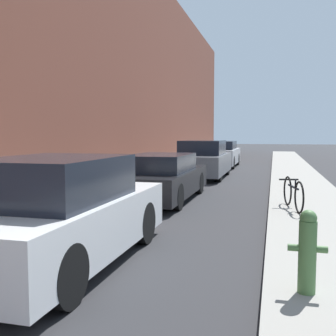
# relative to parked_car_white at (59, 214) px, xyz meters

# --- Properties ---
(ground_plane) EXTENTS (120.00, 120.00, 0.00)m
(ground_plane) POSITION_rel_parked_car_white_xyz_m (0.83, 9.61, -0.71)
(ground_plane) COLOR #28282B
(sidewalk_left) EXTENTS (2.00, 52.00, 0.12)m
(sidewalk_left) POSITION_rel_parked_car_white_xyz_m (-2.07, 9.61, -0.65)
(sidewalk_left) COLOR gray
(sidewalk_left) RESTS_ON ground
(sidewalk_right) EXTENTS (2.00, 52.00, 0.12)m
(sidewalk_right) POSITION_rel_parked_car_white_xyz_m (3.73, 9.61, -0.65)
(sidewalk_right) COLOR gray
(sidewalk_right) RESTS_ON ground
(building_facade_left) EXTENTS (0.70, 52.00, 9.88)m
(building_facade_left) POSITION_rel_parked_car_white_xyz_m (-3.42, 9.61, 4.23)
(building_facade_left) COLOR brown
(building_facade_left) RESTS_ON ground
(parked_car_white) EXTENTS (1.75, 4.15, 1.49)m
(parked_car_white) POSITION_rel_parked_car_white_xyz_m (0.00, 0.00, 0.00)
(parked_car_white) COLOR black
(parked_car_white) RESTS_ON ground
(parked_car_black) EXTENTS (1.71, 4.57, 1.26)m
(parked_car_black) POSITION_rel_parked_car_white_xyz_m (-0.12, 5.65, -0.10)
(parked_car_black) COLOR black
(parked_car_black) RESTS_ON ground
(parked_car_grey) EXTENTS (1.85, 4.39, 1.54)m
(parked_car_grey) POSITION_rel_parked_car_white_xyz_m (0.01, 11.53, 0.02)
(parked_car_grey) COLOR black
(parked_car_grey) RESTS_ON ground
(parked_car_silver) EXTENTS (1.72, 4.67, 1.42)m
(parked_car_silver) POSITION_rel_parked_car_white_xyz_m (0.01, 17.35, -0.02)
(parked_car_silver) COLOR black
(parked_car_silver) RESTS_ON ground
(fire_hydrant) EXTENTS (0.40, 0.19, 0.89)m
(fire_hydrant) POSITION_rel_parked_car_white_xyz_m (3.19, -0.50, -0.13)
(fire_hydrant) COLOR #47703D
(fire_hydrant) RESTS_ON sidewalk_right
(bicycle) EXTENTS (0.50, 1.66, 0.69)m
(bicycle) POSITION_rel_parked_car_white_xyz_m (3.26, 4.48, -0.23)
(bicycle) COLOR black
(bicycle) RESTS_ON sidewalk_right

